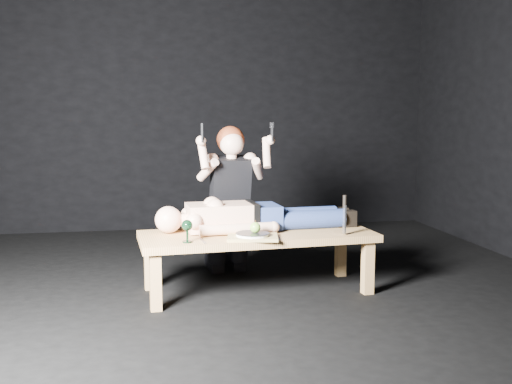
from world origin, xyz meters
The scene contains 13 objects.
ground centered at (0.00, 0.00, 0.00)m, with size 5.00×5.00×0.00m, color black.
back_wall centered at (0.00, 2.50, 1.50)m, with size 5.00×5.00×0.00m, color black.
table centered at (-0.02, -0.18, 0.23)m, with size 1.73×0.65×0.45m, color tan.
lying_man centered at (0.02, -0.03, 0.58)m, with size 1.68×0.51×0.25m, color beige, non-canonical shape.
kneeling_woman centered at (-0.16, 0.40, 0.63)m, with size 0.68×0.76×1.27m, color black, non-canonical shape.
serving_tray centered at (-0.09, -0.39, 0.46)m, with size 0.35×0.26×0.02m, color #A78F51.
plate centered at (-0.09, -0.39, 0.48)m, with size 0.24×0.24×0.02m, color white.
apple centered at (-0.07, -0.38, 0.53)m, with size 0.08×0.08×0.08m, color #5E9D2D.
goblet centered at (-0.56, -0.43, 0.53)m, with size 0.08×0.08×0.16m, color black, non-canonical shape.
fork_flat centered at (-0.45, -0.41, 0.45)m, with size 0.02×0.18×0.01m, color #B2B2B7.
knife_flat centered at (0.01, -0.36, 0.45)m, with size 0.02×0.18×0.01m, color #B2B2B7.
spoon_flat centered at (0.02, -0.26, 0.45)m, with size 0.02×0.18×0.01m, color #B2B2B7.
carving_knife centered at (0.59, -0.37, 0.60)m, with size 0.04×0.04×0.29m, color #B2B2B7, non-canonical shape.
Camera 1 is at (-0.82, -4.51, 1.32)m, focal length 42.23 mm.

